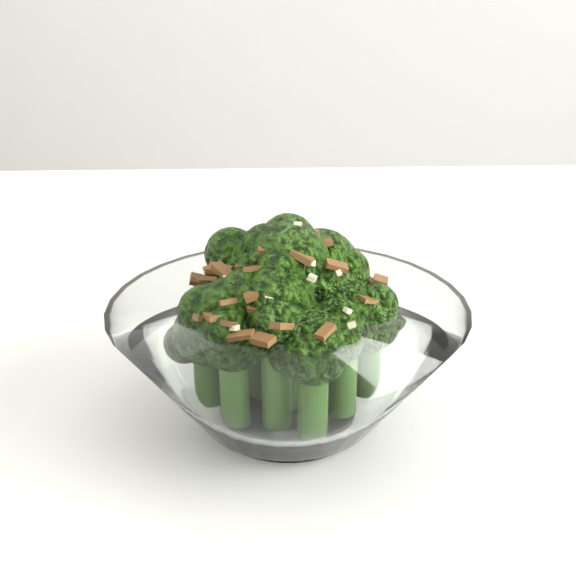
# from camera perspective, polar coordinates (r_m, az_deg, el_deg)

# --- Properties ---
(table) EXTENTS (1.39, 1.13, 0.75)m
(table) POSITION_cam_1_polar(r_m,az_deg,el_deg) (0.66, -14.69, -7.72)
(table) COLOR white
(table) RESTS_ON ground
(broccoli_dish) EXTENTS (0.19, 0.19, 0.12)m
(broccoli_dish) POSITION_cam_1_polar(r_m,az_deg,el_deg) (0.47, -0.04, -3.85)
(broccoli_dish) COLOR white
(broccoli_dish) RESTS_ON table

